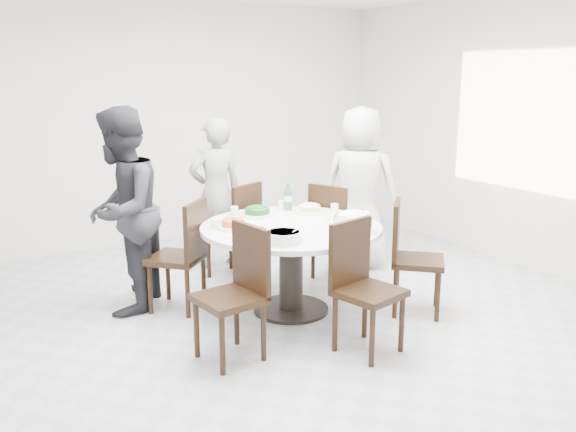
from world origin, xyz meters
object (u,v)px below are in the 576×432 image
dining_table (291,269)px  chair_n (233,230)px  rice_bowl (353,224)px  chair_sw (229,295)px  chair_ne (338,231)px  chair_se (418,258)px  beverage_bottle (288,197)px  chair_nw (176,255)px  chair_s (369,289)px  diner_left (122,211)px  diner_middle (216,193)px  soup_bowl (283,237)px  diner_right (360,187)px

dining_table → chair_n: chair_n is taller
rice_bowl → chair_sw: bearing=-173.2°
chair_ne → chair_n: (-0.87, 0.55, 0.00)m
chair_ne → chair_se: 1.09m
chair_se → beverage_bottle: beverage_bottle is taller
chair_nw → chair_s: 1.74m
dining_table → chair_s: (0.09, -0.95, 0.10)m
chair_n → beverage_bottle: (0.30, -0.56, 0.40)m
chair_se → chair_sw: bearing=132.4°
chair_sw → rice_bowl: size_ratio=3.22×
chair_n → chair_s: bearing=68.4°
chair_sw → chair_se: 1.73m
dining_table → beverage_bottle: (0.27, 0.51, 0.50)m
chair_s → chair_se: 0.90m
diner_left → beverage_bottle: 1.48m
chair_ne → diner_middle: diner_middle is taller
dining_table → soup_bowl: (-0.31, -0.41, 0.42)m
soup_bowl → diner_right: bearing=36.3°
chair_nw → chair_s: same height
diner_right → rice_bowl: bearing=102.7°
chair_s → beverage_bottle: bearing=69.4°
beverage_bottle → chair_nw: bearing=178.2°
chair_ne → chair_s: size_ratio=1.00×
soup_bowl → beverage_bottle: (0.58, 0.92, 0.08)m
chair_n → chair_sw: bearing=38.9°
diner_middle → chair_s: bearing=97.2°
chair_sw → diner_left: size_ratio=0.55×
dining_table → chair_ne: (0.84, 0.52, 0.10)m
chair_nw → diner_left: (-0.38, 0.21, 0.39)m
rice_bowl → chair_se: bearing=-14.7°
diner_middle → beverage_bottle: size_ratio=6.14×
diner_right → diner_left: bearing=51.9°
diner_middle → diner_left: diner_left is taller
chair_ne → chair_nw: size_ratio=1.00×
chair_s → diner_right: bearing=41.6°
diner_right → dining_table: bearing=82.3°
diner_left → rice_bowl: (1.52, -1.16, -0.05)m
chair_s → diner_right: diner_right is taller
chair_n → rice_bowl: chair_n is taller
chair_ne → chair_sw: size_ratio=1.00×
diner_middle → soup_bowl: bearing=85.9°
chair_ne → chair_n: bearing=35.2°
soup_bowl → dining_table: bearing=53.0°
chair_s → chair_se: same height
soup_bowl → beverage_bottle: bearing=57.7°
chair_n → chair_s: (0.12, -2.02, 0.00)m
chair_s → diner_right: 2.11m
rice_bowl → diner_right: bearing=50.9°
soup_bowl → chair_nw: bearing=117.6°
diner_right → soup_bowl: 1.97m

